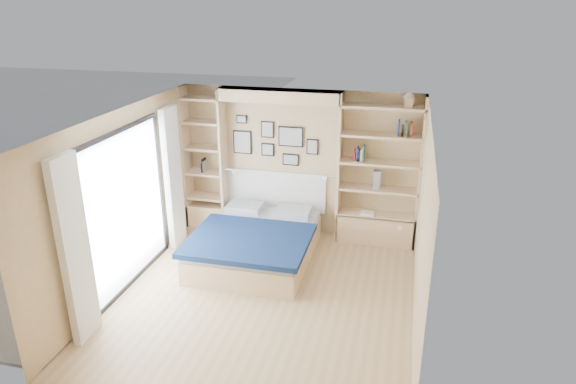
# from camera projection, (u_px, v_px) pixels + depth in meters

# --- Properties ---
(ground) EXTENTS (4.50, 4.50, 0.00)m
(ground) POSITION_uv_depth(u_px,v_px,m) (264.00, 297.00, 7.08)
(ground) COLOR tan
(ground) RESTS_ON ground
(room_shell) EXTENTS (4.50, 4.50, 4.50)m
(room_shell) POSITION_uv_depth(u_px,v_px,m) (266.00, 185.00, 8.16)
(room_shell) COLOR tan
(room_shell) RESTS_ON ground
(bed) EXTENTS (1.78, 2.29, 1.07)m
(bed) POSITION_uv_depth(u_px,v_px,m) (257.00, 242.00, 8.04)
(bed) COLOR #D1B082
(bed) RESTS_ON ground
(photo_gallery) EXTENTS (1.48, 0.02, 0.82)m
(photo_gallery) POSITION_uv_depth(u_px,v_px,m) (273.00, 141.00, 8.62)
(photo_gallery) COLOR black
(photo_gallery) RESTS_ON ground
(reading_lamps) EXTENTS (1.92, 0.12, 0.15)m
(reading_lamps) POSITION_uv_depth(u_px,v_px,m) (279.00, 174.00, 8.57)
(reading_lamps) COLOR silver
(reading_lamps) RESTS_ON ground
(shelf_decor) EXTENTS (3.51, 0.23, 2.03)m
(shelf_decor) POSITION_uv_depth(u_px,v_px,m) (365.00, 145.00, 8.12)
(shelf_decor) COLOR #A51E1E
(shelf_decor) RESTS_ON ground
(deck) EXTENTS (3.20, 4.00, 0.05)m
(deck) POSITION_uv_depth(u_px,v_px,m) (39.00, 267.00, 7.86)
(deck) COLOR #706152
(deck) RESTS_ON ground
(deck_chair) EXTENTS (0.73, 0.94, 0.83)m
(deck_chair) POSITION_uv_depth(u_px,v_px,m) (81.00, 226.00, 8.33)
(deck_chair) COLOR tan
(deck_chair) RESTS_ON ground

